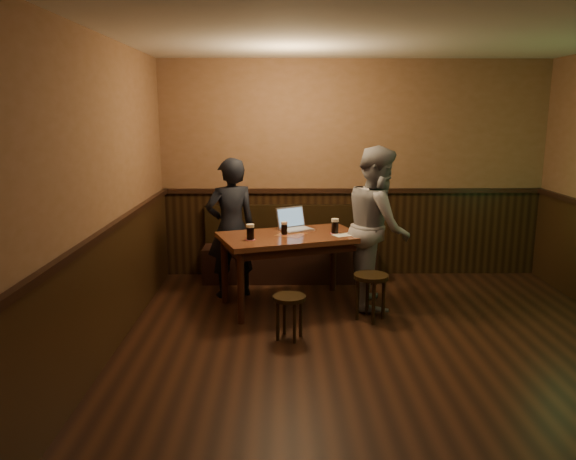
# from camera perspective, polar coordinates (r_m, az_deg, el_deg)

# --- Properties ---
(room) EXTENTS (5.04, 6.04, 2.84)m
(room) POSITION_cam_1_polar(r_m,az_deg,el_deg) (4.72, 10.81, 0.24)
(room) COLOR black
(room) RESTS_ON ground
(bench) EXTENTS (2.20, 0.50, 0.95)m
(bench) POSITION_cam_1_polar(r_m,az_deg,el_deg) (7.29, 0.15, -2.61)
(bench) COLOR black
(bench) RESTS_ON ground
(pub_table) EXTENTS (1.72, 1.32, 0.82)m
(pub_table) POSITION_cam_1_polar(r_m,az_deg,el_deg) (6.20, 0.30, -1.45)
(pub_table) COLOR #582B19
(pub_table) RESTS_ON ground
(stool_left) EXTENTS (0.42, 0.42, 0.43)m
(stool_left) POSITION_cam_1_polar(r_m,az_deg,el_deg) (5.38, 0.13, -7.57)
(stool_left) COLOR black
(stool_left) RESTS_ON ground
(stool_right) EXTENTS (0.39, 0.39, 0.49)m
(stool_right) POSITION_cam_1_polar(r_m,az_deg,el_deg) (5.91, 8.42, -5.41)
(stool_right) COLOR black
(stool_right) RESTS_ON ground
(pint_left) EXTENTS (0.11, 0.11, 0.17)m
(pint_left) POSITION_cam_1_polar(r_m,az_deg,el_deg) (5.93, -3.85, -0.19)
(pint_left) COLOR #AD1535
(pint_left) RESTS_ON pub_table
(pint_mid) EXTENTS (0.09, 0.09, 0.15)m
(pint_mid) POSITION_cam_1_polar(r_m,az_deg,el_deg) (6.16, -0.38, 0.18)
(pint_mid) COLOR #AD1535
(pint_mid) RESTS_ON pub_table
(pint_right) EXTENTS (0.11, 0.11, 0.17)m
(pint_right) POSITION_cam_1_polar(r_m,az_deg,el_deg) (6.24, 4.79, 0.41)
(pint_right) COLOR #AD1535
(pint_right) RESTS_ON pub_table
(laptop) EXTENTS (0.45, 0.43, 0.25)m
(laptop) POSITION_cam_1_polar(r_m,az_deg,el_deg) (6.43, 0.60, 0.61)
(laptop) COLOR silver
(laptop) RESTS_ON pub_table
(menu) EXTENTS (0.26, 0.23, 0.00)m
(menu) POSITION_cam_1_polar(r_m,az_deg,el_deg) (6.18, 5.64, -0.51)
(menu) COLOR silver
(menu) RESTS_ON pub_table
(person_suit) EXTENTS (0.70, 0.59, 1.63)m
(person_suit) POSITION_cam_1_polar(r_m,az_deg,el_deg) (6.55, -5.81, 0.20)
(person_suit) COLOR black
(person_suit) RESTS_ON ground
(person_grey) EXTENTS (0.71, 0.90, 1.79)m
(person_grey) POSITION_cam_1_polar(r_m,az_deg,el_deg) (6.28, 9.07, 0.32)
(person_grey) COLOR gray
(person_grey) RESTS_ON ground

